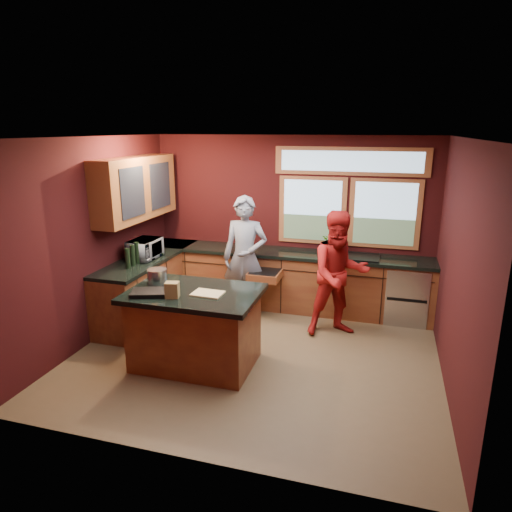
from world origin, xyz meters
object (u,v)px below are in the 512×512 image
at_px(person_red, 339,274).
at_px(stock_pot, 157,276).
at_px(cutting_board, 208,294).
at_px(island, 195,328).
at_px(person_grey, 245,258).

distance_m(person_red, stock_pot, 2.43).
height_order(person_red, cutting_board, person_red).
bearing_deg(person_red, cutting_board, -158.80).
bearing_deg(cutting_board, island, 165.96).
relative_size(cutting_board, stock_pot, 1.46).
xyz_separation_m(person_grey, stock_pot, (-0.69, -1.44, 0.11)).
relative_size(person_grey, cutting_board, 5.30).
distance_m(cutting_board, stock_pot, 0.78).
relative_size(island, person_red, 0.89).
bearing_deg(person_grey, island, -95.89).
xyz_separation_m(person_grey, person_red, (1.42, -0.24, -0.05)).
bearing_deg(cutting_board, person_red, 45.91).
bearing_deg(stock_pot, cutting_board, -14.93).
bearing_deg(cutting_board, person_grey, 92.22).
xyz_separation_m(island, cutting_board, (0.20, -0.05, 0.48)).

